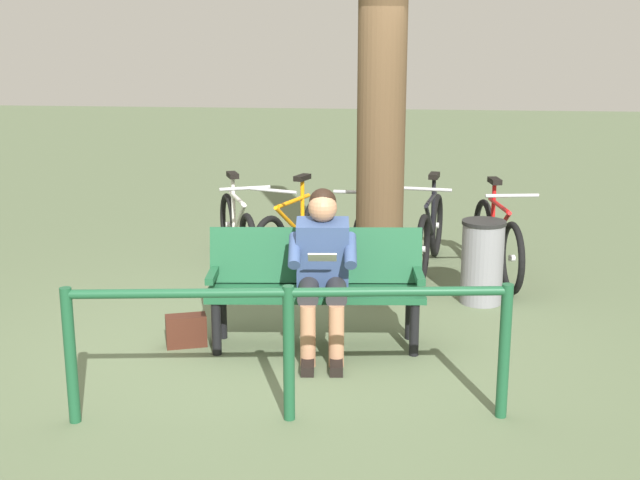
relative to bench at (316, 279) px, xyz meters
name	(u,v)px	position (x,y,z in m)	size (l,w,h in m)	color
ground_plane	(280,348)	(0.25, 0.15, -0.51)	(40.00, 40.00, 0.00)	#566647
bench	(316,279)	(0.00, 0.00, 0.00)	(1.64, 0.63, 0.87)	#194C2D
person_reading	(323,264)	(-0.07, 0.16, 0.16)	(0.52, 0.79, 1.20)	#334772
handbag	(186,331)	(0.96, 0.18, -0.39)	(0.30, 0.14, 0.24)	#3F1E14
tree_trunk	(382,62)	(-0.42, -1.22, 1.54)	(0.41, 0.41, 4.10)	#4C3823
litter_bin	(482,262)	(-1.32, -1.12, -0.14)	(0.38, 0.38, 0.73)	slate
bicycle_orange	(497,241)	(-1.52, -1.92, -0.15)	(0.48, 1.67, 0.94)	black
bicycle_red	(430,234)	(-0.89, -2.15, -0.15)	(0.48, 1.67, 0.94)	black
bicycle_silver	(364,237)	(-0.24, -1.93, -0.15)	(0.48, 1.68, 0.94)	black
bicycle_green	(294,236)	(0.43, -1.91, -0.15)	(0.67, 1.60, 0.94)	black
bicycle_purple	(238,233)	(1.01, -1.98, -0.15)	(0.75, 1.57, 0.94)	black
railing_fence	(289,330)	(0.01, 1.30, 0.07)	(2.64, 0.43, 0.85)	#194C2D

